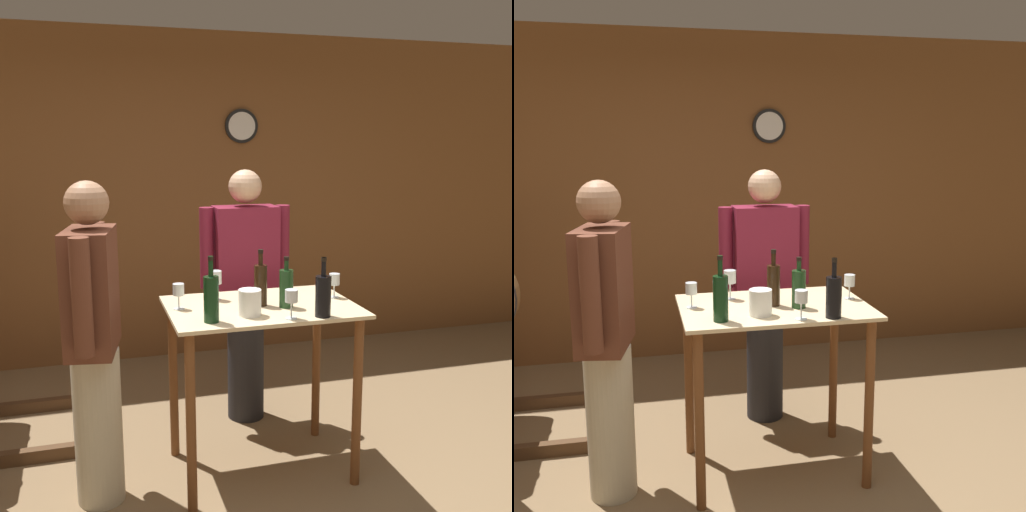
# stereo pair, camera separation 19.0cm
# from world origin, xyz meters

# --- Properties ---
(back_wall) EXTENTS (8.40, 0.08, 2.70)m
(back_wall) POSITION_xyz_m (0.00, 2.58, 1.35)
(back_wall) COLOR brown
(back_wall) RESTS_ON ground_plane
(tasting_table) EXTENTS (1.00, 0.69, 0.95)m
(tasting_table) POSITION_xyz_m (0.22, 0.57, 0.75)
(tasting_table) COLOR beige
(tasting_table) RESTS_ON ground_plane
(wine_bottle_far_left) EXTENTS (0.07, 0.07, 0.33)m
(wine_bottle_far_left) POSITION_xyz_m (-0.10, 0.35, 1.08)
(wine_bottle_far_left) COLOR black
(wine_bottle_far_left) RESTS_ON tasting_table
(wine_bottle_left) EXTENTS (0.07, 0.07, 0.30)m
(wine_bottle_left) POSITION_xyz_m (0.21, 0.57, 1.07)
(wine_bottle_left) COLOR black
(wine_bottle_left) RESTS_ON tasting_table
(wine_bottle_center) EXTENTS (0.07, 0.07, 0.27)m
(wine_bottle_center) POSITION_xyz_m (0.33, 0.50, 1.06)
(wine_bottle_center) COLOR #193819
(wine_bottle_center) RESTS_ON tasting_table
(wine_bottle_right) EXTENTS (0.08, 0.08, 0.30)m
(wine_bottle_right) POSITION_xyz_m (0.45, 0.28, 1.06)
(wine_bottle_right) COLOR black
(wine_bottle_right) RESTS_ON tasting_table
(wine_glass_near_left) EXTENTS (0.06, 0.06, 0.14)m
(wine_glass_near_left) POSITION_xyz_m (-0.22, 0.62, 1.05)
(wine_glass_near_left) COLOR silver
(wine_glass_near_left) RESTS_ON tasting_table
(wine_glass_near_center) EXTENTS (0.07, 0.07, 0.16)m
(wine_glass_near_center) POSITION_xyz_m (0.01, 0.75, 1.07)
(wine_glass_near_center) COLOR silver
(wine_glass_near_center) RESTS_ON tasting_table
(wine_glass_near_right) EXTENTS (0.06, 0.06, 0.15)m
(wine_glass_near_right) POSITION_xyz_m (0.29, 0.29, 1.06)
(wine_glass_near_right) COLOR silver
(wine_glass_near_right) RESTS_ON tasting_table
(wine_glass_far_side) EXTENTS (0.06, 0.06, 0.14)m
(wine_glass_far_side) POSITION_xyz_m (0.66, 0.61, 1.05)
(wine_glass_far_side) COLOR silver
(wine_glass_far_side) RESTS_ON tasting_table
(ice_bucket) EXTENTS (0.12, 0.12, 0.13)m
(ice_bucket) POSITION_xyz_m (0.11, 0.40, 1.02)
(ice_bucket) COLOR white
(ice_bucket) RESTS_ON tasting_table
(person_host) EXTENTS (0.29, 0.58, 1.64)m
(person_host) POSITION_xyz_m (-0.66, 0.52, 0.86)
(person_host) COLOR #B7AD93
(person_host) RESTS_ON ground_plane
(person_visitor_with_scarf) EXTENTS (0.59, 0.24, 1.64)m
(person_visitor_with_scarf) POSITION_xyz_m (0.31, 1.24, 0.87)
(person_visitor_with_scarf) COLOR #232328
(person_visitor_with_scarf) RESTS_ON ground_plane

